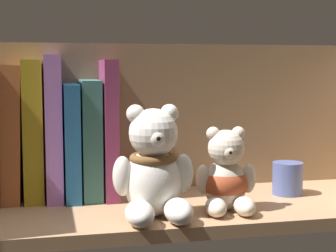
% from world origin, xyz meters
% --- Properties ---
extents(shelf_board, '(0.74, 0.25, 0.02)m').
position_xyz_m(shelf_board, '(0.00, 0.00, 0.01)').
color(shelf_board, '#A87F5B').
rests_on(shelf_board, ground).
extents(shelf_back_panel, '(0.76, 0.01, 0.28)m').
position_xyz_m(shelf_back_panel, '(0.00, 0.13, 0.14)').
color(shelf_back_panel, brown).
rests_on(shelf_back_panel, ground).
extents(book_2, '(0.04, 0.11, 0.23)m').
position_xyz_m(book_2, '(-0.27, 0.09, 0.13)').
color(book_2, '#B36133').
rests_on(book_2, shelf_board).
extents(book_3, '(0.03, 0.11, 0.23)m').
position_xyz_m(book_3, '(-0.24, 0.09, 0.14)').
color(book_3, '#AA941F').
rests_on(book_3, shelf_board).
extents(book_4, '(0.03, 0.13, 0.24)m').
position_xyz_m(book_4, '(-0.21, 0.09, 0.14)').
color(book_4, '#B274CF').
rests_on(book_4, shelf_board).
extents(book_5, '(0.03, 0.14, 0.19)m').
position_xyz_m(book_5, '(-0.18, 0.09, 0.12)').
color(book_5, '#225D94').
rests_on(book_5, shelf_board).
extents(book_6, '(0.03, 0.13, 0.20)m').
position_xyz_m(book_6, '(-0.14, 0.09, 0.12)').
color(book_6, '#366C66').
rests_on(book_6, shelf_board).
extents(book_7, '(0.02, 0.14, 0.23)m').
position_xyz_m(book_7, '(-0.11, 0.09, 0.14)').
color(book_7, '#7F2E55').
rests_on(book_7, shelf_board).
extents(teddy_bear_larger, '(0.12, 0.12, 0.17)m').
position_xyz_m(teddy_bear_larger, '(-0.06, -0.06, 0.09)').
color(teddy_bear_larger, white).
rests_on(teddy_bear_larger, shelf_board).
extents(teddy_bear_smaller, '(0.10, 0.10, 0.13)m').
position_xyz_m(teddy_bear_smaller, '(0.05, -0.05, 0.07)').
color(teddy_bear_smaller, beige).
rests_on(teddy_bear_smaller, shelf_board).
extents(pillar_candle, '(0.05, 0.05, 0.06)m').
position_xyz_m(pillar_candle, '(0.19, 0.03, 0.05)').
color(pillar_candle, '#4C5B99').
rests_on(pillar_candle, shelf_board).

